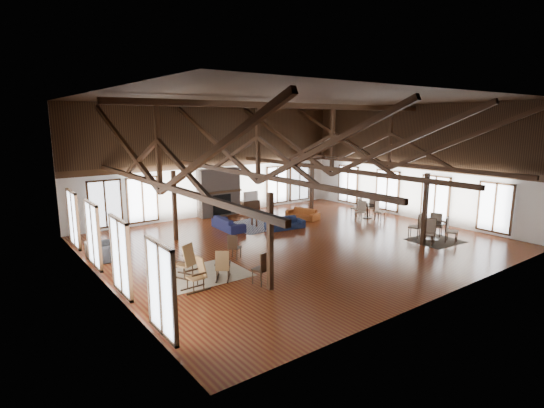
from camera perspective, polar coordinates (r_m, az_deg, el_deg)
floor at (r=18.40m, az=3.32°, el=-5.16°), size 16.00×16.00×0.00m
ceiling at (r=17.69m, az=3.54°, el=13.85°), size 16.00×14.00×0.02m
wall_back at (r=23.56m, az=-7.65°, el=5.79°), size 16.00×0.02×6.00m
wall_front at (r=13.29m, az=23.23°, el=0.87°), size 16.00×0.02×6.00m
wall_left at (r=14.09m, az=-22.34°, el=1.48°), size 0.02×14.00×6.00m
wall_right at (r=23.73m, az=18.46°, el=5.35°), size 0.02×14.00×6.00m
roof_truss at (r=17.70m, az=3.47°, el=7.46°), size 15.60×14.07×3.14m
post_grid at (r=18.04m, az=3.37°, el=-0.50°), size 8.16×7.16×3.05m
fireplace at (r=23.49m, az=-7.15°, el=1.58°), size 2.50×0.69×2.60m
ceiling_fan at (r=17.31m, az=6.87°, el=6.34°), size 1.60×1.60×0.75m
sofa_navy_front at (r=20.55m, az=1.76°, el=-2.60°), size 2.00×1.01×0.56m
sofa_navy_left at (r=20.51m, az=-5.90°, el=-2.61°), size 2.10×0.91×0.60m
sofa_orange at (r=22.76m, az=4.12°, el=-1.29°), size 1.95×1.08×0.54m
coffee_table at (r=21.37m, az=-1.27°, el=-1.69°), size 1.29×0.75×0.47m
vase at (r=21.42m, az=-1.07°, el=-1.23°), size 0.19×0.19×0.20m
armchair at (r=17.21m, az=-21.19°, el=-5.93°), size 1.09×0.97×0.66m
side_table_lamp at (r=17.68m, az=-23.03°, el=-5.25°), size 0.46×0.46×1.17m
rocking_chair_a at (r=14.49m, az=-11.45°, el=-7.63°), size 0.83×1.03×1.17m
rocking_chair_b at (r=14.12m, az=-6.66°, el=-8.30°), size 0.80×0.88×1.02m
rocking_chair_c at (r=13.48m, az=-9.90°, el=-9.26°), size 0.84×0.49×1.06m
side_chair_a at (r=16.08m, az=-5.20°, el=-5.50°), size 0.57×0.57×0.98m
side_chair_b at (r=13.60m, az=-1.19°, el=-8.31°), size 0.55×0.55×1.09m
cafe_table_near at (r=19.89m, az=20.81°, el=-3.02°), size 2.10×2.10×1.08m
cafe_table_far at (r=23.33m, az=12.74°, el=-0.65°), size 1.96×1.96×1.00m
cup_near at (r=19.86m, az=20.94°, el=-2.21°), size 0.14×0.14×0.09m
cup_far at (r=23.19m, az=12.69°, el=-0.03°), size 0.15×0.15×0.10m
tv_console at (r=24.82m, az=-2.98°, el=-0.19°), size 1.15×0.43×0.58m
television at (r=24.71m, az=-3.00°, el=1.10°), size 0.97×0.15×0.56m
rug_tan at (r=14.85m, az=-9.20°, el=-9.31°), size 2.93×2.33×0.01m
rug_navy at (r=21.53m, az=-1.63°, el=-2.71°), size 3.68×2.92×0.01m
rug_dark at (r=19.94m, az=21.09°, el=-4.61°), size 2.16×1.99×0.01m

